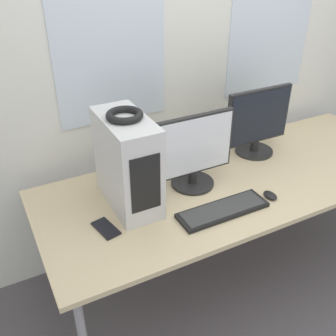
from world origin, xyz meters
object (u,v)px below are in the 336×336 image
at_px(pc_tower, 128,163).
at_px(monitor_right_near, 258,123).
at_px(mouse, 270,195).
at_px(cell_phone, 106,228).
at_px(headphones, 125,115).
at_px(monitor_main, 194,152).
at_px(keyboard, 223,210).

bearing_deg(pc_tower, monitor_right_near, 8.49).
relative_size(mouse, cell_phone, 0.52).
bearing_deg(cell_phone, headphones, 27.35).
height_order(monitor_main, cell_phone, monitor_main).
height_order(headphones, mouse, headphones).
bearing_deg(pc_tower, headphones, 90.00).
xyz_separation_m(pc_tower, monitor_main, (0.38, -0.00, -0.03)).
xyz_separation_m(keyboard, cell_phone, (-0.57, 0.14, -0.01)).
xyz_separation_m(monitor_main, monitor_right_near, (0.54, 0.14, 0.00)).
bearing_deg(headphones, monitor_main, -0.74).
height_order(monitor_right_near, mouse, monitor_right_near).
distance_m(monitor_main, monitor_right_near, 0.56).
relative_size(headphones, mouse, 1.99).
distance_m(pc_tower, monitor_main, 0.38).
distance_m(pc_tower, keyboard, 0.54).
bearing_deg(monitor_main, pc_tower, 179.39).
bearing_deg(monitor_right_near, pc_tower, -171.51).
relative_size(pc_tower, cell_phone, 2.85).
bearing_deg(pc_tower, cell_phone, -141.07).
xyz_separation_m(monitor_right_near, cell_phone, (-1.11, -0.29, -0.20)).
xyz_separation_m(monitor_right_near, keyboard, (-0.53, -0.43, -0.20)).
relative_size(monitor_main, monitor_right_near, 1.04).
bearing_deg(monitor_right_near, keyboard, -141.03).
relative_size(monitor_right_near, keyboard, 0.94).
relative_size(monitor_main, keyboard, 0.97).
bearing_deg(cell_phone, pc_tower, 27.20).
height_order(monitor_main, keyboard, monitor_main).
bearing_deg(headphones, monitor_right_near, 8.44).
xyz_separation_m(keyboard, mouse, (0.30, -0.01, 0.00)).
height_order(keyboard, cell_phone, keyboard).
bearing_deg(mouse, keyboard, 177.87).
xyz_separation_m(pc_tower, monitor_right_near, (0.92, 0.14, -0.03)).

